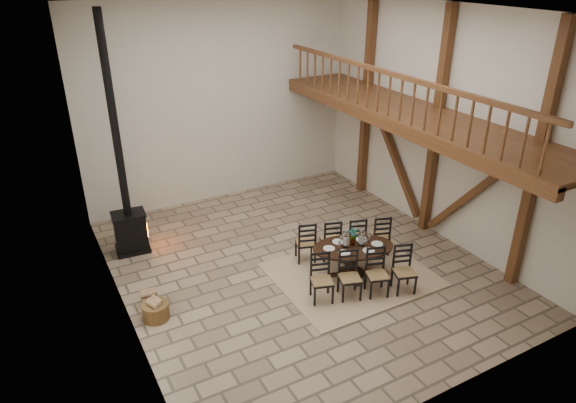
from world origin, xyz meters
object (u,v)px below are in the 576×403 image
log_stack (149,297)px  log_basket (156,310)px  wood_stove (127,205)px  dining_table (352,260)px

log_stack → log_basket: bearing=-90.9°
log_basket → wood_stove: bearing=85.5°
dining_table → wood_stove: size_ratio=0.49×
wood_stove → log_basket: bearing=-89.3°
dining_table → wood_stove: (-3.62, 3.07, 0.77)m
dining_table → log_stack: dining_table is taller
dining_table → wood_stove: wood_stove is taller
wood_stove → dining_table: bearing=-35.1°
dining_table → log_basket: bearing=-169.7°
log_stack → wood_stove: bearing=84.6°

